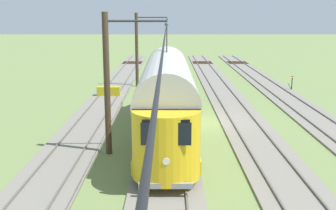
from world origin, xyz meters
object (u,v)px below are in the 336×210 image
catenary_pole_mid_near (109,81)px  track_end_bumper (109,92)px  switch_stand (292,82)px  vintage_streetcar (167,95)px  catenary_pole_foreground (138,48)px

catenary_pole_mid_near → track_end_bumper: 14.25m
catenary_pole_mid_near → switch_stand: 21.33m
vintage_streetcar → track_end_bumper: vintage_streetcar is taller
catenary_pole_foreground → track_end_bumper: size_ratio=3.61×
switch_stand → catenary_pole_mid_near: bearing=51.3°
vintage_streetcar → switch_stand: bearing=-127.7°
vintage_streetcar → catenary_pole_foreground: bearing=-80.7°
switch_stand → track_end_bumper: size_ratio=0.69×
catenary_pole_foreground → track_end_bumper: 6.06m
catenary_pole_foreground → switch_stand: catenary_pole_foreground is taller
catenary_pole_mid_near → switch_stand: bearing=-128.7°
vintage_streetcar → track_end_bumper: size_ratio=8.77×
catenary_pole_foreground → switch_stand: 13.67m
catenary_pole_mid_near → track_end_bumper: catenary_pole_mid_near is taller
track_end_bumper → catenary_pole_foreground: bearing=-112.3°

